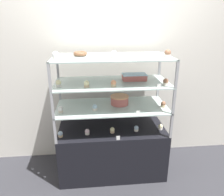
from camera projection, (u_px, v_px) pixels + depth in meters
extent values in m
plane|color=#2D2D33|center=(112.00, 170.00, 2.66)|extent=(20.00, 20.00, 0.00)
cube|color=silver|center=(109.00, 57.00, 2.60)|extent=(8.00, 0.05, 2.60)
cube|color=black|center=(112.00, 150.00, 2.56)|extent=(1.19, 0.55, 0.57)
cube|color=#99999E|center=(61.00, 110.00, 2.61)|extent=(0.02, 0.02, 0.27)
cube|color=#99999E|center=(156.00, 106.00, 2.72)|extent=(0.02, 0.02, 0.27)
cube|color=#99999E|center=(55.00, 131.00, 2.12)|extent=(0.02, 0.02, 0.27)
cube|color=#99999E|center=(171.00, 126.00, 2.23)|extent=(0.02, 0.02, 0.27)
cube|color=#B2C6C1|center=(112.00, 107.00, 2.37)|extent=(1.19, 0.55, 0.01)
cube|color=#99999E|center=(59.00, 89.00, 2.52)|extent=(0.02, 0.02, 0.27)
cube|color=#99999E|center=(158.00, 86.00, 2.62)|extent=(0.02, 0.02, 0.27)
cube|color=#99999E|center=(52.00, 106.00, 2.03)|extent=(0.02, 0.02, 0.27)
cube|color=#99999E|center=(174.00, 101.00, 2.13)|extent=(0.02, 0.02, 0.27)
cube|color=#B2C6C1|center=(112.00, 83.00, 2.28)|extent=(1.19, 0.55, 0.01)
cube|color=#99999E|center=(57.00, 65.00, 2.42)|extent=(0.02, 0.02, 0.27)
cube|color=#99999E|center=(160.00, 63.00, 2.53)|extent=(0.02, 0.02, 0.27)
cube|color=#99999E|center=(49.00, 78.00, 1.93)|extent=(0.02, 0.02, 0.27)
cube|color=#99999E|center=(177.00, 74.00, 2.04)|extent=(0.02, 0.02, 0.27)
cube|color=#B2C6C1|center=(112.00, 57.00, 2.19)|extent=(1.19, 0.55, 0.01)
cylinder|color=#C66660|center=(120.00, 101.00, 2.41)|extent=(0.19, 0.19, 0.08)
cylinder|color=#E5996B|center=(120.00, 96.00, 2.39)|extent=(0.20, 0.20, 0.02)
cube|color=#C66660|center=(134.00, 77.00, 2.35)|extent=(0.25, 0.14, 0.06)
cube|color=silver|center=(134.00, 74.00, 2.34)|extent=(0.26, 0.14, 0.01)
cylinder|color=#CCB28C|center=(61.00, 136.00, 2.29)|extent=(0.05, 0.05, 0.02)
sphere|color=silver|center=(60.00, 133.00, 2.28)|extent=(0.05, 0.05, 0.05)
cylinder|color=white|center=(87.00, 133.00, 2.33)|extent=(0.05, 0.05, 0.02)
sphere|color=silver|center=(87.00, 131.00, 2.32)|extent=(0.05, 0.05, 0.05)
cylinder|color=#CCB28C|center=(112.00, 132.00, 2.37)|extent=(0.05, 0.05, 0.02)
sphere|color=#F4EAB2|center=(112.00, 129.00, 2.36)|extent=(0.05, 0.05, 0.05)
cylinder|color=white|center=(136.00, 130.00, 2.40)|extent=(0.05, 0.05, 0.02)
sphere|color=silver|center=(136.00, 128.00, 2.40)|extent=(0.05, 0.05, 0.05)
cylinder|color=white|center=(160.00, 128.00, 2.44)|extent=(0.05, 0.05, 0.02)
sphere|color=#F4EAB2|center=(161.00, 126.00, 2.43)|extent=(0.05, 0.05, 0.05)
cube|color=white|center=(118.00, 138.00, 2.22)|extent=(0.04, 0.00, 0.04)
cylinder|color=beige|center=(61.00, 111.00, 2.21)|extent=(0.05, 0.05, 0.03)
sphere|color=white|center=(60.00, 109.00, 2.20)|extent=(0.05, 0.05, 0.05)
cylinder|color=white|center=(95.00, 109.00, 2.26)|extent=(0.05, 0.05, 0.03)
sphere|color=silver|center=(95.00, 107.00, 2.25)|extent=(0.05, 0.05, 0.05)
cylinder|color=#CCB28C|center=(163.00, 106.00, 2.35)|extent=(0.05, 0.05, 0.03)
sphere|color=#8C5B42|center=(163.00, 104.00, 2.34)|extent=(0.05, 0.05, 0.05)
cube|color=white|center=(138.00, 113.00, 2.15)|extent=(0.04, 0.00, 0.04)
cylinder|color=white|center=(59.00, 85.00, 2.14)|extent=(0.05, 0.05, 0.03)
sphere|color=#F4EAB2|center=(58.00, 83.00, 2.13)|extent=(0.05, 0.05, 0.05)
cylinder|color=#CCB28C|center=(87.00, 86.00, 2.12)|extent=(0.05, 0.05, 0.03)
sphere|color=#F4EAB2|center=(87.00, 83.00, 2.11)|extent=(0.05, 0.05, 0.05)
cylinder|color=#CCB28C|center=(114.00, 85.00, 2.14)|extent=(0.05, 0.05, 0.03)
sphere|color=#E5996B|center=(114.00, 83.00, 2.13)|extent=(0.05, 0.05, 0.05)
cylinder|color=beige|center=(165.00, 84.00, 2.19)|extent=(0.05, 0.05, 0.03)
sphere|color=#8C5B42|center=(166.00, 81.00, 2.18)|extent=(0.05, 0.05, 0.05)
cube|color=white|center=(159.00, 86.00, 2.07)|extent=(0.04, 0.00, 0.04)
cylinder|color=white|center=(56.00, 58.00, 2.03)|extent=(0.06, 0.06, 0.02)
sphere|color=white|center=(55.00, 55.00, 2.02)|extent=(0.06, 0.06, 0.06)
cylinder|color=white|center=(114.00, 57.00, 2.08)|extent=(0.06, 0.06, 0.02)
sphere|color=white|center=(114.00, 54.00, 2.07)|extent=(0.06, 0.06, 0.06)
cylinder|color=white|center=(167.00, 56.00, 2.15)|extent=(0.06, 0.06, 0.02)
sphere|color=#8C5B42|center=(168.00, 53.00, 2.14)|extent=(0.06, 0.06, 0.06)
cube|color=white|center=(134.00, 58.00, 1.96)|extent=(0.04, 0.00, 0.04)
torus|color=brown|center=(80.00, 54.00, 2.21)|extent=(0.14, 0.14, 0.04)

